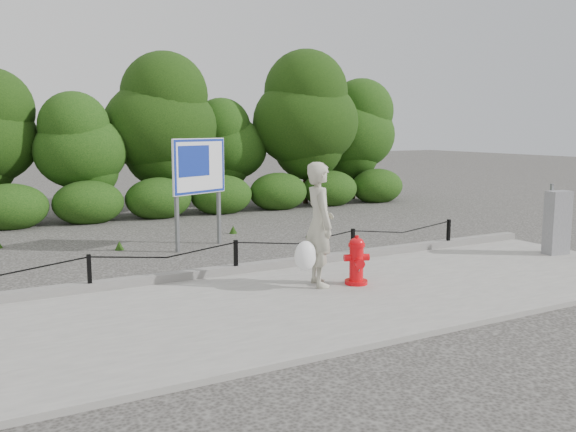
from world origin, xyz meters
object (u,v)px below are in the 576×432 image
at_px(fire_hydrant, 357,261).
at_px(utility_cabinet, 557,223).
at_px(advertising_sign, 199,171).
at_px(pedestrian, 319,226).

bearing_deg(fire_hydrant, utility_cabinet, 19.35).
relative_size(utility_cabinet, advertising_sign, 0.59).
bearing_deg(advertising_sign, pedestrian, -107.58).
xyz_separation_m(utility_cabinet, advertising_sign, (-5.98, 4.47, 0.97)).
bearing_deg(pedestrian, utility_cabinet, -77.86).
distance_m(fire_hydrant, utility_cabinet, 4.97).
relative_size(fire_hydrant, utility_cabinet, 0.57).
height_order(fire_hydrant, utility_cabinet, utility_cabinet).
height_order(utility_cabinet, advertising_sign, advertising_sign).
bearing_deg(utility_cabinet, advertising_sign, 149.41).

